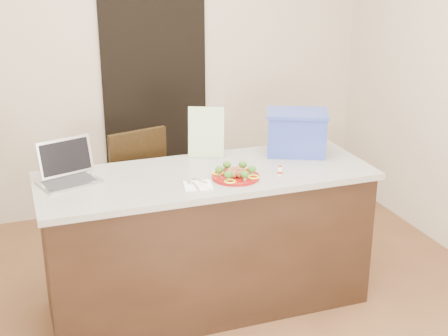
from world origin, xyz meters
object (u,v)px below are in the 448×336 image
object	(u,v)px
plate	(236,176)
napkin	(198,185)
laptop	(68,170)
yogurt_bottle	(280,171)
island	(207,240)
chair	(143,192)
blue_box	(297,132)

from	to	relation	value
plate	napkin	size ratio (longest dim) A/B	1.78
napkin	laptop	distance (m)	0.79
napkin	yogurt_bottle	size ratio (longest dim) A/B	2.57
island	plate	xyz separation A→B (m)	(0.14, -0.15, 0.47)
plate	chair	distance (m)	0.98
yogurt_bottle	plate	bearing A→B (deg)	170.82
laptop	blue_box	xyz separation A→B (m)	(1.50, -0.00, 0.08)
plate	napkin	bearing A→B (deg)	-169.52
plate	blue_box	bearing A→B (deg)	28.97
yogurt_bottle	blue_box	world-z (taller)	blue_box
plate	chair	xyz separation A→B (m)	(-0.40, 0.82, -0.37)
yogurt_bottle	chair	size ratio (longest dim) A/B	0.06
island	chair	size ratio (longest dim) A/B	2.07
chair	napkin	bearing A→B (deg)	-94.62
island	chair	bearing A→B (deg)	111.37
napkin	blue_box	bearing A→B (deg)	23.64
blue_box	laptop	bearing A→B (deg)	-155.80
island	yogurt_bottle	size ratio (longest dim) A/B	32.77
island	yogurt_bottle	world-z (taller)	yogurt_bottle
napkin	chair	size ratio (longest dim) A/B	0.16
napkin	yogurt_bottle	distance (m)	0.52
plate	chair	size ratio (longest dim) A/B	0.29
plate	blue_box	world-z (taller)	blue_box
plate	chair	bearing A→B (deg)	116.03
blue_box	chair	distance (m)	1.19
napkin	laptop	size ratio (longest dim) A/B	0.41
blue_box	yogurt_bottle	bearing A→B (deg)	-104.02
blue_box	chair	bearing A→B (deg)	175.65
yogurt_bottle	blue_box	distance (m)	0.46
blue_box	chair	xyz separation A→B (m)	(-0.95, 0.52, -0.50)
island	laptop	world-z (taller)	laptop
yogurt_bottle	blue_box	bearing A→B (deg)	51.62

